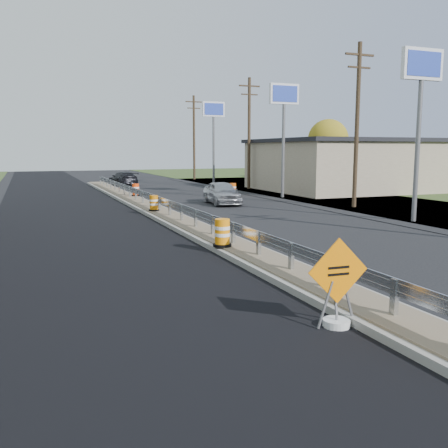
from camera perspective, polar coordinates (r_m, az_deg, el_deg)
name	(u,v)px	position (r m, az deg, el deg)	size (l,w,h in m)	color
ground	(233,250)	(17.00, 1.05, -2.94)	(140.00, 140.00, 0.00)	black
milled_overlay	(73,219)	(25.67, -16.91, 0.58)	(7.20, 120.00, 0.01)	black
median	(170,217)	(24.46, -6.20, 0.77)	(1.60, 55.00, 0.23)	gray
guardrail	(164,203)	(25.35, -6.83, 2.43)	(0.10, 46.15, 0.72)	silver
retail_building_near	(369,164)	(44.77, 16.24, 6.58)	(18.50, 12.50, 4.27)	tan
pylon_sign_south	(421,81)	(25.18, 21.62, 14.99)	(2.20, 0.30, 7.90)	slate
pylon_sign_mid	(284,105)	(35.79, 6.87, 13.39)	(2.20, 0.30, 7.90)	slate
pylon_sign_north	(214,117)	(48.53, -1.21, 12.13)	(2.20, 0.30, 7.90)	slate
utility_pole_smid	(357,122)	(30.30, 14.97, 11.15)	(1.90, 0.26, 9.40)	#473523
utility_pole_nmid	(249,131)	(43.29, 2.89, 10.53)	(1.90, 0.26, 9.40)	#473523
utility_pole_north	(194,136)	(57.28, -3.45, 10.02)	(1.90, 0.26, 9.40)	#473523
tree_far_yellow	(328,140)	(59.09, 11.81, 9.42)	(4.62, 4.62, 6.86)	#473523
caution_sign	(337,305)	(9.85, 12.79, -8.99)	(1.26, 0.53, 1.74)	white
barrel_median_near	(222,233)	(16.32, -0.20, -1.06)	(0.61, 0.61, 0.90)	black
barrel_median_mid	(154,203)	(26.14, -8.01, 2.35)	(0.55, 0.55, 0.80)	black
barrel_median_far	(136,190)	(34.88, -10.05, 3.84)	(0.57, 0.57, 0.84)	black
barrel_shoulder_mid	(233,190)	(37.08, 0.99, 3.94)	(0.63, 0.63, 0.92)	black
car_silver	(222,193)	(31.21, -0.22, 3.60)	(1.70, 4.22, 1.44)	silver
car_dark_far	(123,179)	(48.82, -11.44, 5.12)	(1.84, 4.53, 1.31)	black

